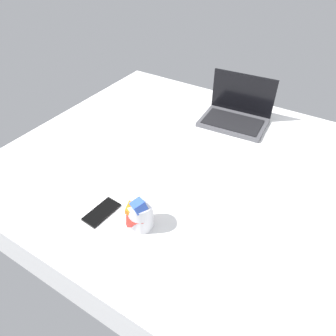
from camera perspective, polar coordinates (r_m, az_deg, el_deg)
name	(u,v)px	position (r cm, az deg, el deg)	size (l,w,h in cm)	color
bed_mattress	(207,184)	(143.09, 7.09, -2.87)	(180.00, 140.00, 18.00)	white
laptop	(236,114)	(169.75, 12.26, 9.59)	(34.64, 25.42, 23.00)	#4C4C51
snack_cup	(140,214)	(109.53, -5.15, -8.35)	(9.20, 11.38, 14.17)	silver
cell_phone	(102,212)	(119.71, -11.98, -7.85)	(6.80, 14.00, 0.80)	black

